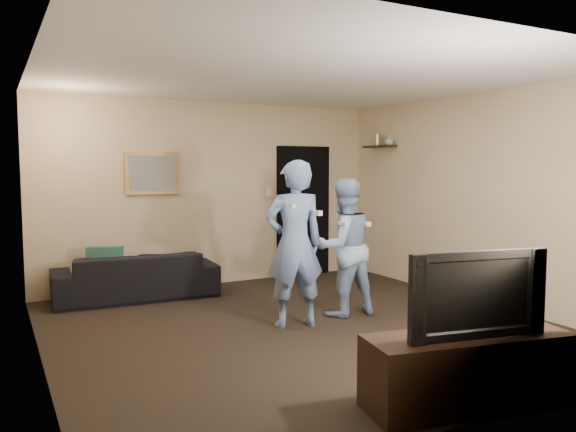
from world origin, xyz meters
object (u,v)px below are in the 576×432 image
sofa (136,276)px  tv_console (467,371)px  television (470,292)px  wii_player_right (343,247)px  wii_player_left (294,244)px

sofa → tv_console: sofa is taller
television → sofa: bearing=117.7°
sofa → television: television is taller
television → wii_player_right: 2.54m
wii_player_left → wii_player_right: size_ratio=1.13×
tv_console → wii_player_right: size_ratio=0.95×
tv_console → television: bearing=-168.9°
sofa → television: bearing=110.3°
tv_console → wii_player_right: 2.59m
wii_player_left → wii_player_right: (0.71, 0.14, -0.10)m
wii_player_left → wii_player_right: 0.73m
television → wii_player_right: bearing=87.5°
tv_console → wii_player_right: wii_player_right is taller
sofa → wii_player_left: size_ratio=1.15×
television → tv_console: bearing=11.1°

